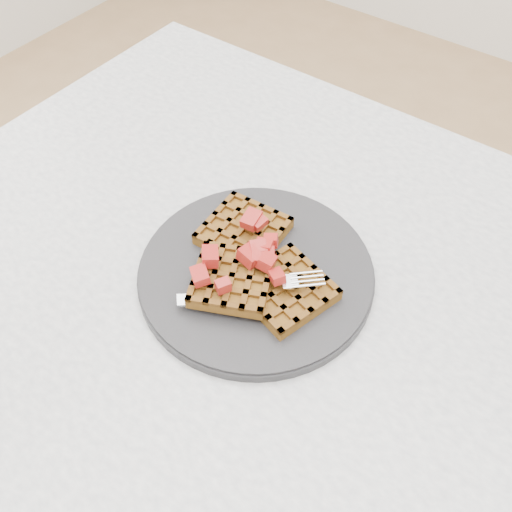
% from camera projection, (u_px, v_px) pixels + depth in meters
% --- Properties ---
extents(ground, '(4.00, 4.00, 0.00)m').
position_uv_depth(ground, '(296.00, 503.00, 1.25)').
color(ground, tan).
rests_on(ground, ground).
extents(table, '(1.20, 0.80, 0.75)m').
position_uv_depth(table, '(321.00, 359.00, 0.76)').
color(table, silver).
rests_on(table, ground).
extents(plate, '(0.29, 0.29, 0.02)m').
position_uv_depth(plate, '(256.00, 273.00, 0.70)').
color(plate, '#242326').
rests_on(plate, table).
extents(waffles, '(0.20, 0.18, 0.03)m').
position_uv_depth(waffles, '(254.00, 265.00, 0.68)').
color(waffles, brown).
rests_on(waffles, plate).
extents(strawberry_pile, '(0.15, 0.15, 0.02)m').
position_uv_depth(strawberry_pile, '(256.00, 248.00, 0.66)').
color(strawberry_pile, maroon).
rests_on(strawberry_pile, waffles).
extents(fork, '(0.15, 0.14, 0.02)m').
position_uv_depth(fork, '(261.00, 294.00, 0.66)').
color(fork, silver).
rests_on(fork, plate).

